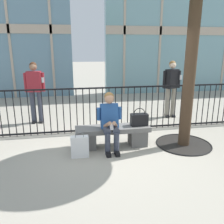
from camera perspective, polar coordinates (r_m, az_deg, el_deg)
The scene contains 8 objects.
ground_plane at distance 5.18m, azimuth 0.20°, elevation -8.32°, with size 60.00×60.00×0.00m, color #A8A091.
stone_bench at distance 5.07m, azimuth 0.20°, elevation -5.52°, with size 1.60×0.44×0.45m.
seated_person_with_phone at distance 4.81m, azimuth -0.51°, elevation -1.91°, with size 0.52×0.66×1.21m.
handbag_on_bench at distance 5.09m, azimuth 6.66°, elevation -1.78°, with size 0.37×0.18×0.39m.
shopping_bag at distance 4.66m, azimuth -7.88°, elevation -8.33°, with size 0.35×0.14×0.53m.
bystander_at_railing at distance 7.30m, azimuth 14.31°, elevation 6.49°, with size 0.55×0.36×1.71m.
bystander_further_back at distance 6.85m, azimuth -18.34°, elevation 5.60°, with size 0.55×0.27×1.71m.
plaza_railing at distance 5.90m, azimuth -1.50°, elevation 0.69°, with size 9.62×0.04×1.15m.
Camera 1 is at (-0.84, -4.65, 2.10)m, focal length 37.39 mm.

